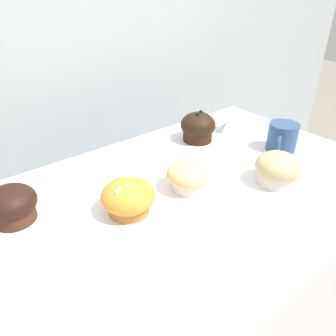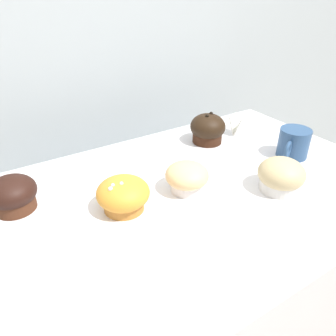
% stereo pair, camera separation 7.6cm
% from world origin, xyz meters
% --- Properties ---
extents(wall_back, '(3.20, 0.10, 1.80)m').
position_xyz_m(wall_back, '(0.00, 0.60, 0.90)').
color(wall_back, '#A8B2B7').
rests_on(wall_back, ground).
extents(display_counter, '(1.00, 0.64, 0.95)m').
position_xyz_m(display_counter, '(0.00, 0.00, 0.47)').
color(display_counter, silver).
rests_on(display_counter, ground).
extents(muffin_front_center, '(0.11, 0.11, 0.08)m').
position_xyz_m(muffin_front_center, '(0.17, -0.11, 0.99)').
color(muffin_front_center, silver).
rests_on(muffin_front_center, display_counter).
extents(muffin_back_left, '(0.10, 0.10, 0.07)m').
position_xyz_m(muffin_back_left, '(-0.01, 0.01, 0.98)').
color(muffin_back_left, white).
rests_on(muffin_back_left, display_counter).
extents(muffin_back_right, '(0.10, 0.10, 0.08)m').
position_xyz_m(muffin_back_right, '(-0.36, 0.14, 0.99)').
color(muffin_back_right, '#482617').
rests_on(muffin_back_right, display_counter).
extents(muffin_front_left, '(0.11, 0.11, 0.08)m').
position_xyz_m(muffin_front_left, '(-0.17, 0.02, 0.98)').
color(muffin_front_left, '#C27A32').
rests_on(muffin_front_left, display_counter).
extents(muffin_front_right, '(0.10, 0.10, 0.09)m').
position_xyz_m(muffin_front_right, '(0.19, 0.18, 0.99)').
color(muffin_front_right, '#341B10').
rests_on(muffin_front_right, display_counter).
extents(coffee_cup, '(0.12, 0.08, 0.08)m').
position_xyz_m(coffee_cup, '(0.33, -0.01, 0.99)').
color(coffee_cup, navy).
rests_on(coffee_cup, display_counter).
extents(price_card, '(0.06, 0.06, 0.06)m').
position_xyz_m(price_card, '(0.30, 0.18, 0.98)').
color(price_card, white).
rests_on(price_card, display_counter).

